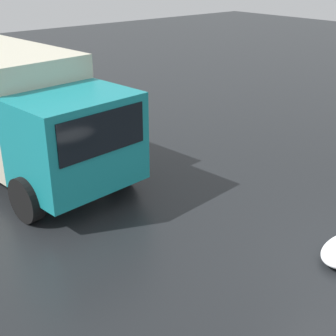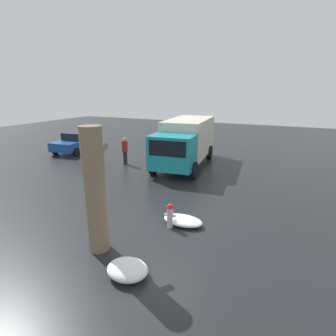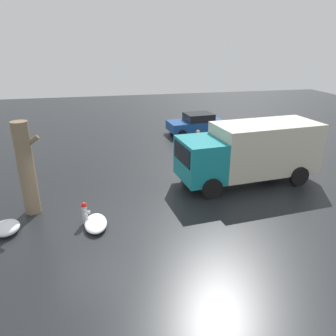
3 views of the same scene
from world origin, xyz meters
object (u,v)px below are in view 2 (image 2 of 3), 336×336
at_px(fire_hydrant, 170,215).
at_px(parked_car, 78,141).
at_px(tree_trunk, 95,191).
at_px(delivery_truck, 186,141).
at_px(pedestrian, 125,150).

relative_size(fire_hydrant, parked_car, 0.21).
xyz_separation_m(tree_trunk, parked_car, (9.65, 9.84, -1.08)).
height_order(delivery_truck, pedestrian, delivery_truck).
relative_size(delivery_truck, pedestrian, 3.97).
distance_m(tree_trunk, parked_car, 13.82).
height_order(tree_trunk, pedestrian, tree_trunk).
bearing_deg(pedestrian, parked_car, -153.35).
bearing_deg(delivery_truck, parked_car, -6.04).
xyz_separation_m(fire_hydrant, tree_trunk, (-2.01, 1.35, 1.38)).
height_order(tree_trunk, parked_car, tree_trunk).
distance_m(fire_hydrant, tree_trunk, 2.78).
relative_size(pedestrian, parked_car, 0.41).
bearing_deg(tree_trunk, pedestrian, 29.12).
bearing_deg(tree_trunk, fire_hydrant, -33.77).
relative_size(fire_hydrant, delivery_truck, 0.13).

